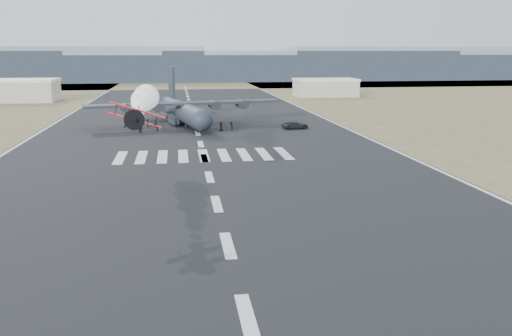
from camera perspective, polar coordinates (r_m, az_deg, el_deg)
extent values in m
plane|color=black|center=(32.53, -0.93, -15.44)|extent=(500.00, 500.00, 0.00)
cube|color=brown|center=(259.04, -7.56, 8.82)|extent=(500.00, 80.00, 0.00)
cube|color=slate|center=(295.09, -20.63, 10.21)|extent=(150.00, 50.00, 17.00)
cube|color=slate|center=(288.72, -7.69, 10.45)|extent=(150.00, 50.00, 13.00)
cube|color=slate|center=(296.72, 5.18, 10.75)|extent=(150.00, 50.00, 15.00)
cube|color=slate|center=(318.08, 16.85, 10.56)|extent=(150.00, 50.00, 17.00)
cube|color=#A49E92|center=(180.58, -24.01, 7.37)|extent=(24.00, 14.00, 6.00)
cube|color=silver|center=(180.39, -24.10, 8.41)|extent=(24.50, 14.50, 0.80)
cube|color=#A49E92|center=(185.76, 7.31, 8.30)|extent=(20.00, 12.00, 5.20)
cube|color=silver|center=(185.59, 7.33, 9.20)|extent=(20.50, 12.50, 0.80)
cylinder|color=red|center=(53.83, -12.56, 5.30)|extent=(0.83, 4.41, 0.79)
sphere|color=black|center=(53.97, -12.56, 5.65)|extent=(0.62, 0.62, 0.62)
cylinder|color=black|center=(51.73, -12.70, 5.02)|extent=(0.88, 0.54, 0.88)
cylinder|color=black|center=(51.43, -12.72, 4.98)|extent=(1.94, 0.04, 1.94)
cube|color=red|center=(53.51, -12.57, 4.93)|extent=(5.07, 0.93, 1.68)
cube|color=red|center=(53.13, -12.64, 6.02)|extent=(5.24, 0.93, 1.73)
cube|color=red|center=(55.78, -12.45, 6.00)|extent=(0.10, 0.79, 0.88)
cube|color=red|center=(55.83, -12.43, 5.55)|extent=(1.77, 0.63, 0.07)
cylinder|color=black|center=(53.31, -13.31, 4.06)|extent=(0.11, 0.39, 0.39)
cylinder|color=black|center=(53.22, -11.79, 4.11)|extent=(0.11, 0.39, 0.39)
sphere|color=white|center=(56.01, -12.42, 5.57)|extent=(0.62, 0.62, 0.62)
sphere|color=white|center=(58.10, -12.30, 5.83)|extent=(0.93, 0.93, 0.93)
sphere|color=white|center=(60.19, -12.19, 6.08)|extent=(1.24, 1.24, 1.24)
sphere|color=white|center=(62.29, -12.08, 6.31)|extent=(1.55, 1.55, 1.55)
sphere|color=white|center=(64.38, -11.99, 6.52)|extent=(1.87, 1.87, 1.87)
sphere|color=white|center=(66.48, -11.89, 6.72)|extent=(2.18, 2.18, 2.18)
sphere|color=white|center=(68.58, -11.81, 6.91)|extent=(2.49, 2.49, 2.49)
sphere|color=white|center=(70.68, -11.73, 7.09)|extent=(2.81, 2.81, 2.81)
sphere|color=white|center=(72.78, -11.65, 7.25)|extent=(3.12, 3.12, 3.12)
sphere|color=white|center=(74.88, -11.58, 7.41)|extent=(3.43, 3.43, 3.43)
cylinder|color=#1F222F|center=(113.59, -7.54, 5.84)|extent=(9.84, 28.39, 4.02)
sphere|color=#1F222F|center=(100.00, -5.71, 5.02)|extent=(4.02, 4.02, 4.02)
cone|color=#1F222F|center=(127.28, -8.98, 6.48)|extent=(5.20, 6.75, 4.02)
cube|color=#1F222F|center=(112.42, -7.45, 6.76)|extent=(40.24, 12.57, 0.50)
cylinder|color=#1F222F|center=(109.90, -13.55, 6.13)|extent=(2.57, 4.12, 1.81)
cylinder|color=#3F3F44|center=(107.91, -13.42, 6.03)|extent=(3.36, 0.77, 3.42)
cylinder|color=#1F222F|center=(110.78, -10.44, 6.32)|extent=(2.57, 4.12, 1.81)
cylinder|color=#3F3F44|center=(108.81, -10.25, 6.22)|extent=(3.36, 0.77, 3.42)
cylinder|color=#1F222F|center=(113.48, -4.39, 6.62)|extent=(2.57, 4.12, 1.81)
cylinder|color=#3F3F44|center=(111.56, -4.11, 6.53)|extent=(3.36, 0.77, 3.42)
cylinder|color=#1F222F|center=(115.29, -1.49, 6.74)|extent=(2.57, 4.12, 1.81)
cylinder|color=#3F3F44|center=(113.40, -1.16, 6.65)|extent=(3.36, 0.77, 3.42)
cube|color=#1F222F|center=(124.92, -8.86, 8.69)|extent=(1.54, 4.55, 8.05)
cube|color=#1F222F|center=(125.74, -8.85, 6.78)|extent=(14.41, 5.91, 0.35)
cube|color=#1F222F|center=(114.27, -8.71, 5.08)|extent=(2.45, 6.16, 1.61)
cylinder|color=black|center=(114.34, -8.71, 4.81)|extent=(0.72, 1.19, 1.11)
cube|color=#1F222F|center=(115.24, -6.55, 5.20)|extent=(2.45, 6.16, 1.61)
cylinder|color=black|center=(115.31, -6.55, 4.93)|extent=(0.72, 1.19, 1.11)
cylinder|color=black|center=(103.18, -6.11, 4.02)|extent=(0.58, 0.97, 0.91)
imported|color=black|center=(107.38, 4.15, 4.53)|extent=(5.47, 3.09, 1.44)
imported|color=black|center=(106.82, -7.33, 4.53)|extent=(0.68, 0.56, 1.84)
imported|color=black|center=(105.68, -10.43, 4.26)|extent=(0.72, 0.88, 1.55)
imported|color=black|center=(111.26, -11.35, 4.65)|extent=(1.09, 1.13, 1.66)
imported|color=black|center=(104.16, -12.05, 4.13)|extent=(1.05, 1.12, 1.74)
imported|color=black|center=(104.46, -3.68, 4.41)|extent=(0.96, 1.00, 1.77)
imported|color=black|center=(110.15, -12.19, 4.59)|extent=(1.77, 1.37, 1.86)
imported|color=black|center=(109.74, -8.41, 4.71)|extent=(0.75, 0.83, 1.87)
imported|color=black|center=(104.76, -2.63, 4.43)|extent=(0.53, 0.85, 1.73)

